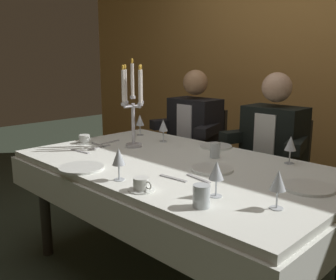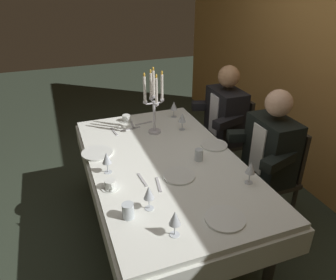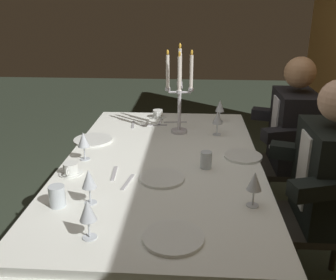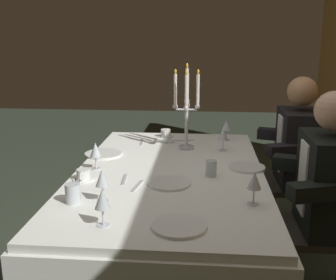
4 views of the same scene
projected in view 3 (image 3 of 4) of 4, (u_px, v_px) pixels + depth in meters
ground_plane at (163, 268)px, 2.42m from camera, size 12.00×12.00×0.00m
dining_table at (162, 179)px, 2.20m from camera, size 1.94×1.14×0.74m
candelabra at (180, 92)px, 2.51m from camera, size 0.19×0.19×0.60m
dinner_plate_0 at (93, 140)px, 2.45m from camera, size 0.25×0.25×0.01m
dinner_plate_1 at (162, 178)px, 1.93m from camera, size 0.23×0.23×0.01m
dinner_plate_2 at (243, 156)px, 2.20m from camera, size 0.22×0.22×0.01m
dinner_plate_3 at (173, 237)px, 1.45m from camera, size 0.24×0.24×0.01m
wine_glass_0 at (254, 182)px, 1.65m from camera, size 0.07×0.07×0.16m
wine_glass_1 at (89, 180)px, 1.67m from camera, size 0.07×0.07×0.16m
wine_glass_2 at (220, 107)px, 2.80m from camera, size 0.07×0.07×0.16m
wine_glass_3 at (218, 118)px, 2.53m from camera, size 0.07×0.07×0.16m
wine_glass_4 at (84, 140)px, 2.13m from camera, size 0.07×0.07×0.16m
wine_glass_5 at (88, 212)px, 1.42m from camera, size 0.07×0.07×0.16m
water_tumbler_0 at (206, 160)px, 2.05m from camera, size 0.06×0.06×0.09m
water_tumbler_1 at (57, 196)px, 1.67m from camera, size 0.07×0.07×0.10m
coffee_cup_0 at (71, 169)px, 1.99m from camera, size 0.13×0.12×0.06m
coffee_cup_1 at (158, 114)px, 2.92m from camera, size 0.13×0.12×0.06m
knife_0 at (154, 125)px, 2.75m from camera, size 0.04×0.19×0.01m
fork_1 at (175, 122)px, 2.82m from camera, size 0.04×0.17×0.01m
spoon_2 at (133, 125)px, 2.76m from camera, size 0.17×0.04×0.01m
fork_3 at (128, 182)px, 1.90m from camera, size 0.17×0.05×0.01m
fork_4 at (160, 122)px, 2.82m from camera, size 0.17×0.03×0.01m
fork_5 at (114, 173)px, 1.99m from camera, size 0.17×0.03×0.01m
seated_diner_0 at (294, 129)px, 2.69m from camera, size 0.63×0.48×1.24m
seated_diner_1 at (329, 175)px, 1.99m from camera, size 0.63×0.48×1.24m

